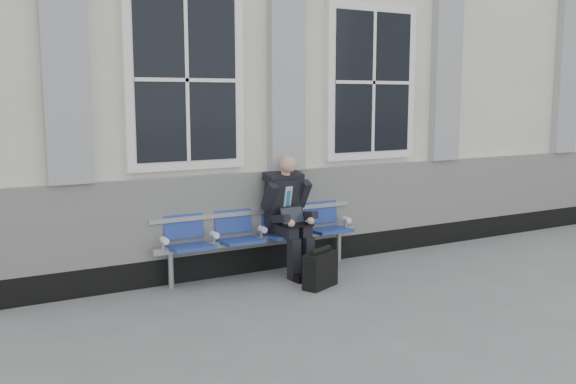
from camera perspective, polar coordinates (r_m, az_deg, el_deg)
ground at (r=7.30m, az=11.75°, el=-8.20°), size 70.00×70.00×0.00m
station_building at (r=9.86m, az=-1.49°, el=9.35°), size 14.40×4.40×4.49m
bench at (r=7.51m, az=-2.53°, el=-3.22°), size 2.60×0.47×0.91m
businessman at (r=7.49m, az=0.01°, el=-1.61°), size 0.57×0.76×1.40m
briefcase at (r=7.06m, az=2.88°, el=-6.86°), size 0.47×0.34×0.45m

